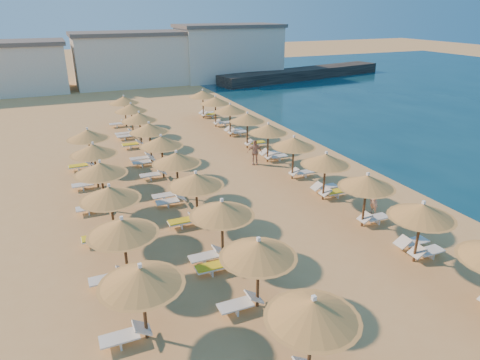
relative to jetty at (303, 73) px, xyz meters
name	(u,v)px	position (x,y,z in m)	size (l,w,h in m)	color
ground	(279,230)	(-27.06, -42.22, -0.75)	(220.00, 220.00, 0.00)	tan
jetty	(303,73)	(0.00, 0.00, 0.00)	(30.00, 4.00, 1.50)	black
hotel_blocks	(135,58)	(-25.15, 4.47, 2.95)	(46.70, 9.14, 8.10)	silver
parasol_row_east	(294,143)	(-22.97, -36.40, 1.69)	(2.84, 38.61, 2.95)	brown
parasol_row_west	(176,159)	(-30.65, -36.40, 1.69)	(2.84, 38.61, 2.95)	brown
parasol_row_inland	(105,181)	(-34.81, -38.19, 1.69)	(2.84, 20.73, 2.95)	brown
loungers	(221,188)	(-28.08, -36.71, -0.41)	(14.93, 37.30, 0.66)	white
beachgoer_a	(374,200)	(-21.54, -42.67, 0.06)	(0.59, 0.39, 1.63)	tan
beachgoer_c	(255,152)	(-24.05, -32.92, 0.15)	(1.05, 0.44, 1.80)	tan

